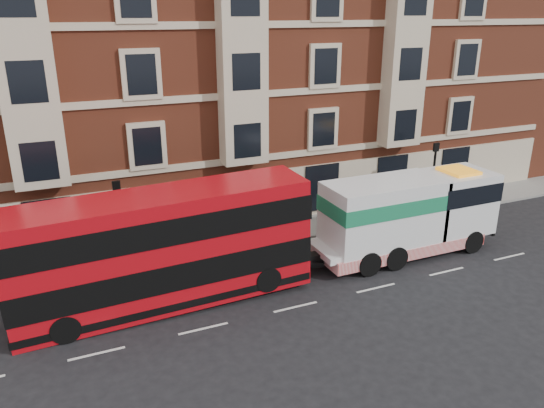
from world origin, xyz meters
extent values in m
plane|color=black|center=(0.00, 0.00, 0.00)|extent=(120.00, 120.00, 0.00)
cube|color=slate|center=(0.00, 7.50, 0.07)|extent=(90.00, 3.00, 0.15)
cube|color=brown|center=(0.50, 15.00, 9.00)|extent=(45.00, 12.00, 18.00)
cylinder|color=black|center=(-6.00, 6.20, 2.15)|extent=(0.14, 0.14, 4.00)
cube|color=black|center=(-6.00, 6.20, 4.25)|extent=(0.35, 0.15, 0.50)
cylinder|color=black|center=(12.00, 6.20, 2.15)|extent=(0.14, 0.14, 4.00)
cube|color=black|center=(12.00, 6.20, 4.25)|extent=(0.35, 0.15, 0.50)
cube|color=#B80A13|center=(-4.83, 2.44, 2.53)|extent=(12.07, 2.69, 4.74)
cube|color=black|center=(-4.83, 2.44, 1.83)|extent=(12.11, 2.75, 1.13)
cube|color=black|center=(-4.83, 2.44, 3.77)|extent=(12.11, 2.75, 1.08)
cylinder|color=black|center=(-8.92, 1.22, 0.56)|extent=(1.12, 0.34, 1.12)
cylinder|color=black|center=(-8.92, 3.66, 0.56)|extent=(1.12, 0.34, 1.12)
cylinder|color=black|center=(-0.74, 1.22, 0.88)|extent=(1.12, 0.34, 1.12)
cylinder|color=black|center=(-0.74, 3.66, 0.88)|extent=(1.12, 0.34, 1.12)
cube|color=white|center=(7.17, 2.44, 1.02)|extent=(9.70, 2.48, 0.32)
cube|color=white|center=(10.29, 2.44, 2.42)|extent=(3.45, 2.69, 3.12)
cube|color=white|center=(5.88, 2.44, 2.48)|extent=(5.82, 2.69, 3.12)
cube|color=#1A794E|center=(5.88, 2.44, 3.02)|extent=(5.87, 2.73, 0.75)
cube|color=red|center=(6.95, 2.44, 0.65)|extent=(8.62, 2.75, 0.59)
cylinder|color=black|center=(10.62, 1.22, 0.59)|extent=(1.19, 0.38, 1.19)
cylinder|color=black|center=(10.62, 3.66, 0.59)|extent=(1.19, 0.38, 1.19)
cylinder|color=black|center=(5.88, 1.22, 0.59)|extent=(1.19, 0.43, 1.19)
cylinder|color=black|center=(5.88, 3.66, 0.59)|extent=(1.19, 0.43, 1.19)
cylinder|color=black|center=(4.37, 1.22, 0.59)|extent=(1.19, 0.43, 1.19)
cylinder|color=black|center=(4.37, 3.66, 0.59)|extent=(1.19, 0.43, 1.19)
imported|color=black|center=(-11.19, 6.15, 1.03)|extent=(0.76, 0.64, 1.77)
camera|label=1|loc=(-8.66, -17.31, 11.69)|focal=35.00mm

